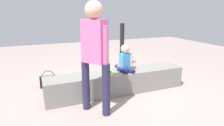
# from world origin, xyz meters

# --- Properties ---
(ground_plane) EXTENTS (12.00, 12.00, 0.00)m
(ground_plane) POSITION_xyz_m (0.00, 0.00, 0.00)
(ground_plane) COLOR gray
(concrete_ledge) EXTENTS (2.58, 0.46, 0.40)m
(concrete_ledge) POSITION_xyz_m (0.00, 0.00, 0.20)
(concrete_ledge) COLOR gray
(concrete_ledge) RESTS_ON ground_plane
(child_seated) EXTENTS (0.29, 0.35, 0.48)m
(child_seated) POSITION_xyz_m (0.15, -0.00, 0.61)
(child_seated) COLOR navy
(child_seated) RESTS_ON concrete_ledge
(adult_standing) EXTENTS (0.35, 0.40, 1.60)m
(adult_standing) POSITION_xyz_m (-0.58, -0.54, 0.96)
(adult_standing) COLOR #252341
(adult_standing) RESTS_ON ground_plane
(cake_plate) EXTENTS (0.22, 0.22, 0.07)m
(cake_plate) POSITION_xyz_m (-0.19, -0.03, 0.42)
(cake_plate) COLOR yellow
(cake_plate) RESTS_ON concrete_ledge
(gift_bag) EXTENTS (0.26, 0.12, 0.33)m
(gift_bag) POSITION_xyz_m (0.06, 0.60, 0.14)
(gift_bag) COLOR #59C6B2
(gift_bag) RESTS_ON ground_plane
(railing_post) EXTENTS (0.36, 0.36, 1.15)m
(railing_post) POSITION_xyz_m (0.77, 1.45, 0.44)
(railing_post) COLOR black
(railing_post) RESTS_ON ground_plane
(water_bottle_near_gift) EXTENTS (0.06, 0.06, 0.21)m
(water_bottle_near_gift) POSITION_xyz_m (-1.05, 0.41, 0.10)
(water_bottle_near_gift) COLOR silver
(water_bottle_near_gift) RESTS_ON ground_plane
(water_bottle_far_side) EXTENTS (0.06, 0.06, 0.18)m
(water_bottle_far_side) POSITION_xyz_m (-0.66, 1.07, 0.08)
(water_bottle_far_side) COLOR silver
(water_bottle_far_side) RESTS_ON ground_plane
(party_cup_red) EXTENTS (0.08, 0.08, 0.10)m
(party_cup_red) POSITION_xyz_m (0.30, 0.69, 0.05)
(party_cup_red) COLOR red
(party_cup_red) RESTS_ON ground_plane
(cake_box_white) EXTENTS (0.39, 0.38, 0.11)m
(cake_box_white) POSITION_xyz_m (1.12, 0.79, 0.06)
(cake_box_white) COLOR white
(cake_box_white) RESTS_ON ground_plane
(handbag_black_leather) EXTENTS (0.32, 0.14, 0.33)m
(handbag_black_leather) POSITION_xyz_m (-1.16, 0.76, 0.11)
(handbag_black_leather) COLOR black
(handbag_black_leather) RESTS_ON ground_plane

